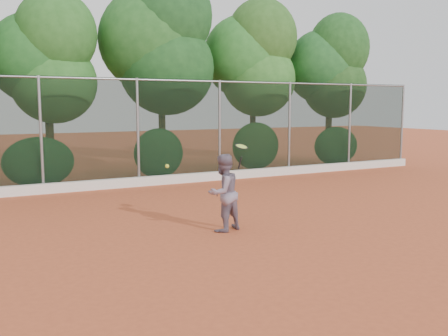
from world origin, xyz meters
name	(u,v)px	position (x,y,z in m)	size (l,w,h in m)	color
ground	(247,233)	(0.00, 0.00, 0.00)	(80.00, 80.00, 0.00)	#BE512D
concrete_curb	(141,182)	(0.00, 6.82, 0.15)	(24.00, 0.20, 0.30)	silver
tennis_player	(223,193)	(-0.33, 0.41, 0.81)	(0.79, 0.62, 1.63)	slate
chainlink_fence	(138,129)	(0.00, 7.00, 1.86)	(24.09, 0.09, 3.50)	black
foliage_backdrop	(103,54)	(-0.55, 8.98, 4.40)	(23.70, 3.63, 7.55)	#49321C
tennis_racket	(241,148)	(0.06, 0.34, 1.73)	(0.32, 0.31, 0.55)	black
tennis_ball_in_flight	(167,166)	(-1.71, 0.06, 1.49)	(0.07, 0.07, 0.07)	#D2DD32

